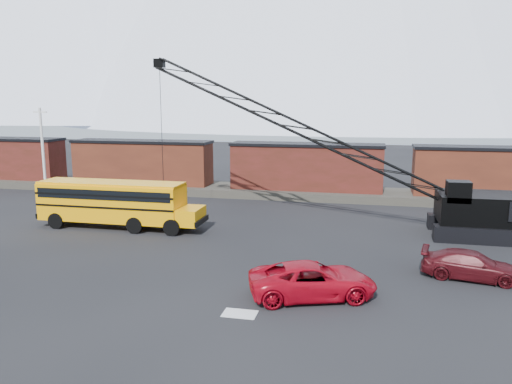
% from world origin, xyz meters
% --- Properties ---
extents(ground, '(160.00, 160.00, 0.00)m').
position_xyz_m(ground, '(0.00, 0.00, 0.00)').
color(ground, black).
rests_on(ground, ground).
extents(gravel_berm, '(120.00, 5.00, 0.70)m').
position_xyz_m(gravel_berm, '(0.00, 22.00, 0.35)').
color(gravel_berm, '#48443B').
rests_on(gravel_berm, ground).
extents(boxcar_west_far, '(13.70, 3.10, 4.17)m').
position_xyz_m(boxcar_west_far, '(-32.00, 22.00, 2.76)').
color(boxcar_west_far, '#591D19').
rests_on(boxcar_west_far, gravel_berm).
extents(boxcar_west_near, '(13.70, 3.10, 4.17)m').
position_xyz_m(boxcar_west_near, '(-16.00, 22.00, 2.76)').
color(boxcar_west_near, '#411C12').
rests_on(boxcar_west_near, gravel_berm).
extents(boxcar_mid, '(13.70, 3.10, 4.17)m').
position_xyz_m(boxcar_mid, '(0.00, 22.00, 2.76)').
color(boxcar_mid, '#591D19').
rests_on(boxcar_mid, gravel_berm).
extents(boxcar_east_near, '(13.70, 3.10, 4.17)m').
position_xyz_m(boxcar_east_near, '(16.00, 22.00, 2.76)').
color(boxcar_east_near, '#411C12').
rests_on(boxcar_east_near, gravel_berm).
extents(utility_pole, '(1.40, 0.24, 8.00)m').
position_xyz_m(utility_pole, '(-24.00, 18.00, 4.15)').
color(utility_pole, silver).
rests_on(utility_pole, ground).
extents(snow_patch, '(1.40, 0.90, 0.02)m').
position_xyz_m(snow_patch, '(0.50, -4.00, 0.01)').
color(snow_patch, silver).
rests_on(snow_patch, ground).
extents(school_bus, '(11.65, 2.65, 3.19)m').
position_xyz_m(school_bus, '(-11.27, 7.86, 1.79)').
color(school_bus, '#F09B05').
rests_on(school_bus, ground).
extents(red_pickup, '(6.18, 4.32, 1.57)m').
position_xyz_m(red_pickup, '(3.20, -1.55, 0.78)').
color(red_pickup, '#AF0819').
rests_on(red_pickup, ground).
extents(maroon_suv, '(4.96, 2.69, 1.37)m').
position_xyz_m(maroon_suv, '(10.54, 2.49, 0.68)').
color(maroon_suv, '#420B11').
rests_on(maroon_suv, ground).
extents(crawler_crane, '(24.45, 4.20, 11.66)m').
position_xyz_m(crawler_crane, '(2.18, 10.78, 6.19)').
color(crawler_crane, black).
rests_on(crawler_crane, ground).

